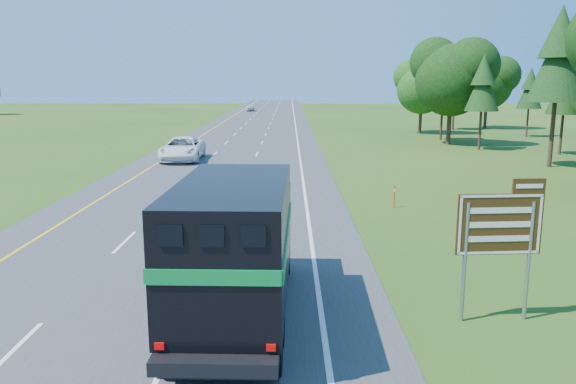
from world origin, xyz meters
The scene contains 7 objects.
road centered at (0.00, 50.00, 0.02)m, with size 15.00×260.00×0.04m, color #38383A.
lane_markings centered at (0.00, 50.00, 0.04)m, with size 11.15×260.00×0.01m.
horse_truck centered at (3.26, 3.94, 2.06)m, with size 2.90×8.60×3.78m.
white_suv centered at (-3.86, 34.17, 0.95)m, with size 3.03×6.56×1.82m, color white.
far_car centered at (-3.55, 108.37, 0.75)m, with size 1.67×4.16×1.42m, color #B5B5BC.
exit_sign centered at (10.08, 3.84, 2.47)m, with size 2.25×0.23×3.81m.
delineator centered at (9.89, 17.32, 0.61)m, with size 0.09×0.05×1.13m.
Camera 1 is at (4.63, -10.14, 6.24)m, focal length 35.00 mm.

